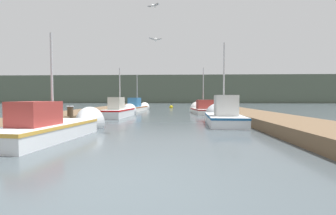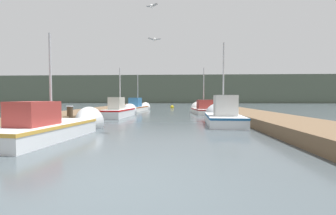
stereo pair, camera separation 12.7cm
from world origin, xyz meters
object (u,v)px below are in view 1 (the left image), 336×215
(fishing_boat_3, at_px, (202,109))
(channel_buoy, at_px, (171,107))
(fishing_boat_2, at_px, (121,111))
(fishing_boat_4, at_px, (138,107))
(fishing_boat_1, at_px, (223,116))
(mooring_piling_1, at_px, (130,105))
(seagull_lead, at_px, (153,6))
(mooring_piling_0, at_px, (70,116))
(seagull_1, at_px, (155,39))
(fishing_boat_0, at_px, (59,126))

(fishing_boat_3, distance_m, channel_buoy, 11.05)
(fishing_boat_2, distance_m, fishing_boat_4, 8.34)
(fishing_boat_1, distance_m, fishing_boat_3, 8.42)
(fishing_boat_2, bearing_deg, fishing_boat_3, 34.86)
(fishing_boat_1, distance_m, fishing_boat_2, 8.16)
(fishing_boat_2, distance_m, channel_buoy, 14.97)
(mooring_piling_1, bearing_deg, seagull_lead, -74.49)
(fishing_boat_4, bearing_deg, fishing_boat_3, -26.89)
(fishing_boat_4, height_order, mooring_piling_0, fishing_boat_4)
(channel_buoy, distance_m, seagull_lead, 22.75)
(fishing_boat_1, relative_size, seagull_1, 8.85)
(fishing_boat_0, bearing_deg, fishing_boat_2, 95.80)
(fishing_boat_2, bearing_deg, channel_buoy, 80.51)
(fishing_boat_0, xyz_separation_m, mooring_piling_1, (-1.12, 17.41, 0.25))
(fishing_boat_0, xyz_separation_m, seagull_lead, (3.32, 1.41, 4.80))
(fishing_boat_4, xyz_separation_m, mooring_piling_1, (-0.96, 0.05, 0.22))
(seagull_1, bearing_deg, seagull_lead, -112.03)
(seagull_1, bearing_deg, fishing_boat_1, 19.24)
(mooring_piling_1, height_order, seagull_1, seagull_1)
(fishing_boat_4, distance_m, mooring_piling_1, 0.98)
(channel_buoy, bearing_deg, seagull_1, -90.23)
(seagull_lead, bearing_deg, seagull_1, 117.90)
(channel_buoy, height_order, seagull_1, seagull_1)
(fishing_boat_0, distance_m, mooring_piling_1, 17.45)
(fishing_boat_1, relative_size, fishing_boat_2, 1.00)
(fishing_boat_1, xyz_separation_m, seagull_1, (-3.47, -2.67, 3.55))
(fishing_boat_4, bearing_deg, fishing_boat_0, -83.65)
(mooring_piling_1, bearing_deg, fishing_boat_0, -86.33)
(mooring_piling_1, relative_size, seagull_1, 2.27)
(fishing_boat_4, xyz_separation_m, mooring_piling_0, (-1.02, -14.02, 0.09))
(seagull_lead, height_order, seagull_1, seagull_lead)
(fishing_boat_2, bearing_deg, fishing_boat_4, 94.87)
(fishing_boat_1, bearing_deg, mooring_piling_0, -167.86)
(mooring_piling_1, bearing_deg, fishing_boat_3, -29.64)
(seagull_lead, bearing_deg, channel_buoy, 121.31)
(channel_buoy, relative_size, seagull_1, 1.80)
(mooring_piling_0, xyz_separation_m, mooring_piling_1, (0.07, 14.07, 0.13))
(fishing_boat_3, distance_m, seagull_lead, 12.99)
(fishing_boat_0, height_order, seagull_lead, seagull_lead)
(seagull_1, bearing_deg, channel_buoy, 71.47)
(fishing_boat_3, height_order, fishing_boat_4, fishing_boat_3)
(fishing_boat_0, relative_size, seagull_1, 9.29)
(mooring_piling_0, bearing_deg, channel_buoy, 77.13)
(fishing_boat_1, distance_m, channel_buoy, 19.30)
(fishing_boat_3, bearing_deg, fishing_boat_4, 141.37)
(fishing_boat_0, distance_m, mooring_piling_0, 3.54)
(fishing_boat_0, xyz_separation_m, channel_buoy, (3.44, 23.58, -0.25))
(fishing_boat_1, xyz_separation_m, channel_buoy, (-3.39, 19.00, -0.27))
(fishing_boat_2, relative_size, fishing_boat_4, 0.77)
(mooring_piling_1, distance_m, channel_buoy, 7.69)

